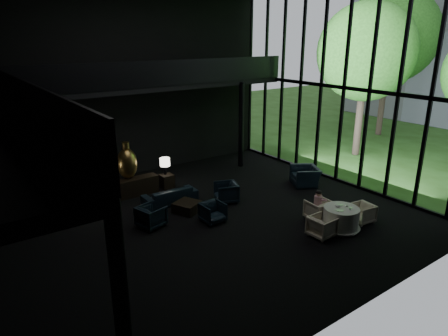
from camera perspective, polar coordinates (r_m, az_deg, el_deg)
floor at (r=13.76m, az=-3.16°, el=-7.54°), size 14.00×12.00×0.02m
wall_back at (r=17.86m, az=-14.08°, el=11.39°), size 14.00×0.04×8.00m
wall_front at (r=8.23m, az=19.59°, el=3.13°), size 14.00×0.04×8.00m
curtain_wall at (r=17.25m, az=16.78°, el=10.94°), size 0.20×12.00×8.00m
mezzanine_back at (r=17.35m, az=-9.69°, el=11.49°), size 12.00×2.00×0.25m
railing_left at (r=10.68m, az=-27.10°, el=8.80°), size 0.06×12.00×1.00m
railing_back at (r=16.41m, az=-8.20°, el=13.28°), size 12.00×0.06×1.00m
column_sw at (r=6.44m, az=-14.22°, el=-20.88°), size 0.24×0.24×4.00m
column_nw at (r=16.73m, az=-29.13°, el=2.15°), size 0.24×0.24×4.00m
column_ne at (r=18.86m, az=2.46°, el=6.10°), size 0.24×0.24×4.00m
tree_near at (r=21.59m, az=19.66°, el=15.32°), size 4.80×4.80×7.65m
tree_far at (r=26.84m, az=22.68°, el=17.02°), size 5.60×5.60×8.80m
console at (r=16.06m, az=-13.21°, el=-2.76°), size 2.21×0.50×0.70m
bronze_urn at (r=15.88m, az=-13.67°, el=0.69°), size 0.78×0.78×1.45m
side_table_left at (r=15.81m, az=-18.86°, el=-3.83°), size 0.55×0.55×0.60m
table_lamp_left at (r=15.45m, az=-19.04°, el=-1.29°), size 0.39×0.39×0.66m
side_table_right at (r=16.72m, az=-8.18°, el=-1.85°), size 0.51×0.51×0.56m
table_lamp_right at (r=16.54m, az=-8.44°, el=0.76°), size 0.42×0.42×0.70m
sofa at (r=15.13m, az=-7.75°, el=-3.57°), size 2.03×0.65×0.79m
lounge_armchair_west at (r=13.40m, az=-10.38°, el=-6.60°), size 0.96×1.00×0.84m
lounge_armchair_east at (r=15.08m, az=0.31°, el=-3.26°), size 1.07×1.10×0.89m
lounge_armchair_south at (r=13.54m, az=-1.62°, el=-6.28°), size 0.71×0.67×0.73m
window_armchair at (r=17.08m, az=11.57°, el=-0.52°), size 1.41×1.59×1.17m
coffee_table at (r=14.41m, az=-5.28°, el=-5.56°), size 1.07×1.07×0.36m
dining_table at (r=13.60m, az=16.32°, el=-7.12°), size 1.29×1.29×0.75m
dining_chair_north at (r=14.04m, az=13.40°, el=-5.71°), size 0.84×0.79×0.79m
dining_chair_east at (r=14.31m, az=19.09°, el=-6.10°), size 0.66×0.70×0.65m
dining_chair_west at (r=12.96m, az=13.81°, el=-8.06°), size 0.67×0.71×0.71m
child at (r=13.96m, az=13.32°, el=-4.30°), size 0.28×0.28×0.59m
plate_a at (r=13.21m, az=16.18°, el=-5.83°), size 0.29×0.29×0.01m
plate_b at (r=13.63m, az=16.20°, el=-5.06°), size 0.29×0.29×0.02m
saucer at (r=13.53m, az=17.70°, el=-5.41°), size 0.18×0.18×0.01m
coffee_cup at (r=13.55m, az=17.14°, el=-5.14°), size 0.09×0.09×0.06m
cereal_bowl at (r=13.43m, az=15.94°, el=-5.23°), size 0.17×0.17×0.08m
cream_pot at (r=13.34m, az=17.59°, el=-5.59°), size 0.07×0.07×0.08m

